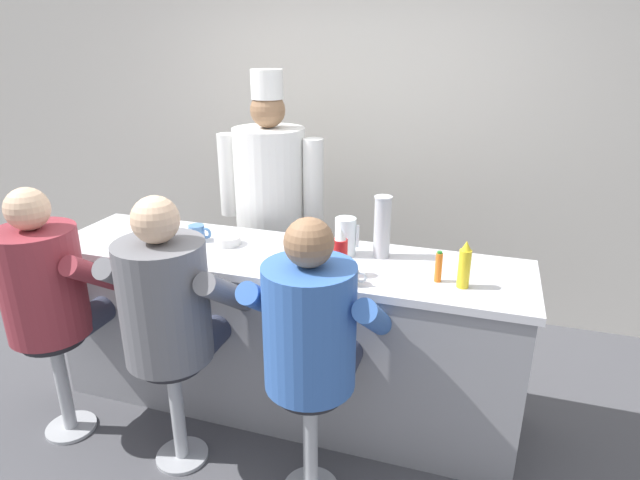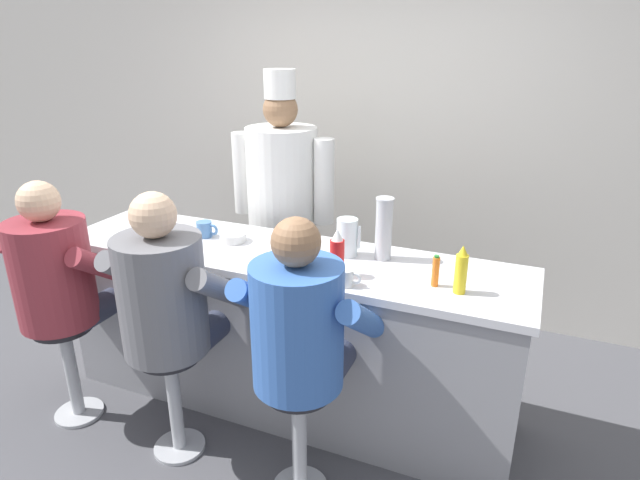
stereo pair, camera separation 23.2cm
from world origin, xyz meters
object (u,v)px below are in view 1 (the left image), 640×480
object	(u,v)px
hot_sauce_bottle_orange	(439,267)
diner_seated_maroon	(49,287)
breakfast_plate	(290,259)
diner_seated_blue	(312,332)
coffee_mug_white	(352,277)
ketchup_bottle_red	(340,254)
cook_in_whites_near	(271,201)
cup_stack_steel	(382,227)
diner_seated_grey	(170,306)
cereal_bowl	(228,240)
mustard_bottle_yellow	(464,266)
coffee_mug_blue	(198,233)
water_pitcher_clear	(346,236)

from	to	relation	value
hot_sauce_bottle_orange	diner_seated_maroon	world-z (taller)	diner_seated_maroon
breakfast_plate	diner_seated_blue	size ratio (longest dim) A/B	0.17
diner_seated_maroon	coffee_mug_white	bearing A→B (deg)	11.62
ketchup_bottle_red	cook_in_whites_near	xyz separation A→B (m)	(-0.73, 0.85, -0.04)
cup_stack_steel	diner_seated_blue	distance (m)	0.77
diner_seated_grey	diner_seated_blue	xyz separation A→B (m)	(0.71, -0.00, -0.01)
breakfast_plate	cereal_bowl	bearing A→B (deg)	163.58
diner_seated_maroon	cereal_bowl	bearing A→B (deg)	40.56
cereal_bowl	diner_seated_maroon	bearing A→B (deg)	-139.44
ketchup_bottle_red	mustard_bottle_yellow	world-z (taller)	ketchup_bottle_red
hot_sauce_bottle_orange	cereal_bowl	xyz separation A→B (m)	(-1.19, 0.14, -0.05)
cereal_bowl	diner_seated_blue	world-z (taller)	diner_seated_blue
coffee_mug_white	coffee_mug_blue	xyz separation A→B (m)	(-1.00, 0.30, 0.01)
breakfast_plate	diner_seated_maroon	distance (m)	1.24
cup_stack_steel	coffee_mug_blue	bearing A→B (deg)	-175.36
cereal_bowl	coffee_mug_white	bearing A→B (deg)	-20.34
water_pitcher_clear	cereal_bowl	size ratio (longest dim) A/B	1.36
coffee_mug_blue	cup_stack_steel	xyz separation A→B (m)	(1.06, 0.09, 0.12)
mustard_bottle_yellow	cereal_bowl	xyz separation A→B (m)	(-1.31, 0.16, -0.08)
mustard_bottle_yellow	coffee_mug_white	world-z (taller)	mustard_bottle_yellow
breakfast_plate	diner_seated_maroon	world-z (taller)	diner_seated_maroon
coffee_mug_blue	cup_stack_steel	size ratio (longest dim) A/B	0.42
water_pitcher_clear	coffee_mug_white	size ratio (longest dim) A/B	1.73
cereal_bowl	diner_seated_grey	xyz separation A→B (m)	(-0.00, -0.61, -0.11)
diner_seated_grey	hot_sauce_bottle_orange	bearing A→B (deg)	21.64
coffee_mug_blue	diner_seated_grey	distance (m)	0.66
mustard_bottle_yellow	diner_seated_maroon	xyz separation A→B (m)	(-2.02, -0.45, -0.21)
breakfast_plate	mustard_bottle_yellow	bearing A→B (deg)	-2.38
breakfast_plate	diner_seated_maroon	size ratio (longest dim) A/B	0.17
diner_seated_maroon	diner_seated_grey	size ratio (longest dim) A/B	0.99
water_pitcher_clear	breakfast_plate	size ratio (longest dim) A/B	0.89
ketchup_bottle_red	diner_seated_grey	size ratio (longest dim) A/B	0.17
ketchup_bottle_red	coffee_mug_white	bearing A→B (deg)	-47.65
coffee_mug_blue	diner_seated_maroon	size ratio (longest dim) A/B	0.10
cereal_bowl	diner_seated_grey	bearing A→B (deg)	-90.06
coffee_mug_white	cook_in_whites_near	size ratio (longest dim) A/B	0.06
cereal_bowl	cup_stack_steel	world-z (taller)	cup_stack_steel
diner_seated_maroon	breakfast_plate	bearing A→B (deg)	22.98
diner_seated_grey	cook_in_whites_near	bearing A→B (deg)	90.13
coffee_mug_blue	diner_seated_grey	xyz separation A→B (m)	(0.19, -0.61, -0.13)
coffee_mug_blue	diner_seated_blue	xyz separation A→B (m)	(0.90, -0.61, -0.15)
mustard_bottle_yellow	coffee_mug_white	distance (m)	0.53
mustard_bottle_yellow	hot_sauce_bottle_orange	size ratio (longest dim) A/B	1.49
hot_sauce_bottle_orange	diner_seated_maroon	bearing A→B (deg)	-166.03
mustard_bottle_yellow	diner_seated_maroon	size ratio (longest dim) A/B	0.17
ketchup_bottle_red	diner_seated_blue	bearing A→B (deg)	-91.54
water_pitcher_clear	diner_seated_blue	distance (m)	0.70
cup_stack_steel	water_pitcher_clear	bearing A→B (deg)	-170.82
ketchup_bottle_red	mustard_bottle_yellow	bearing A→B (deg)	4.43
diner_seated_blue	coffee_mug_white	bearing A→B (deg)	73.49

